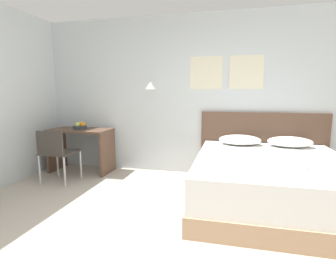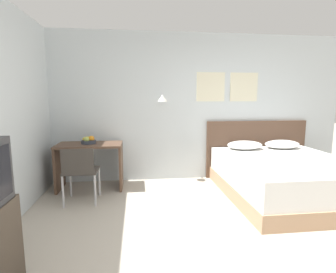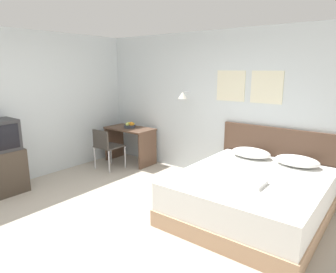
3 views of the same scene
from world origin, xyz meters
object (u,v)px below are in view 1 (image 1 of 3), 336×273
Objects in this scene: headboard at (262,146)px; bed at (270,182)px; pillow_left at (240,140)px; desk_chair at (56,151)px; pillow_right at (290,142)px; desk at (81,143)px; folded_towel_near_foot at (287,163)px; fruit_bowl at (80,126)px.

bed is at bearing -90.00° from headboard.
desk_chair is at bearing -165.56° from pillow_left.
pillow_right is 0.77× the size of desk_chair.
bed is 3.08m from desk_chair.
pillow_left is 1.00× the size of pillow_right.
headboard is (0.00, 1.08, 0.24)m from bed.
desk is at bearing 87.27° from desk_chair.
folded_towel_near_foot reaches higher than bed.
pillow_left reaches higher than bed.
pillow_left is (-0.36, 0.79, 0.37)m from bed.
desk is (-3.04, 0.74, 0.22)m from bed.
bed is at bearing -65.74° from pillow_left.
headboard is at bearing 90.00° from bed.
pillow_right is at bearing 0.87° from desk.
fruit_bowl reaches higher than folded_towel_near_foot.
folded_towel_near_foot is 3.33m from desk.
folded_towel_near_foot is at bearing -102.55° from pillow_right.
folded_towel_near_foot is at bearing -18.65° from fruit_bowl.
headboard is 3.08m from fruit_bowl.
bed is at bearing -1.65° from desk_chair.
folded_towel_near_foot is at bearing -7.22° from desk_chair.
folded_towel_near_foot is 1.40× the size of fruit_bowl.
fruit_bowl is (-2.70, -0.04, 0.14)m from pillow_left.
bed is 2.01× the size of desk.
pillow_right reaches higher than bed.
desk_chair reaches higher than bed.
headboard reaches higher than folded_towel_near_foot.
folded_towel_near_foot is 0.40× the size of desk_chair.
headboard is at bearing 94.50° from folded_towel_near_foot.
bed is 3.33× the size of pillow_left.
bed is 0.94m from pillow_left.
pillow_left is at bearing 180.00° from pillow_right.
pillow_left is 1.90× the size of folded_towel_near_foot.
headboard reaches higher than desk_chair.
pillow_right is 2.66× the size of fruit_bowl.
folded_towel_near_foot is at bearing -18.45° from desk.
desk_chair is (-3.07, -0.99, -0.03)m from headboard.
desk is at bearing 166.38° from bed.
headboard is 1.40m from folded_towel_near_foot.
pillow_right is (0.36, -0.29, 0.13)m from headboard.
headboard is at bearing 39.22° from pillow_left.
desk_chair reaches higher than pillow_left.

